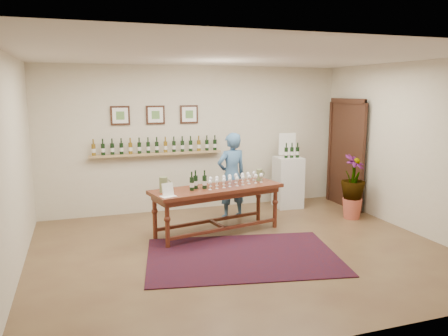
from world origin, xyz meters
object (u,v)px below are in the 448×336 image
object	(u,v)px
display_pedestal	(288,182)
tasting_table	(217,194)
potted_plant	(353,187)
person	(232,176)

from	to	relation	value
display_pedestal	tasting_table	bearing A→B (deg)	-148.58
display_pedestal	potted_plant	distance (m)	1.36
display_pedestal	potted_plant	size ratio (longest dim) A/B	1.00
display_pedestal	potted_plant	xyz separation A→B (m)	(0.75, -1.13, 0.09)
person	potted_plant	bearing A→B (deg)	151.03
tasting_table	person	size ratio (longest dim) A/B	1.45
tasting_table	potted_plant	world-z (taller)	potted_plant
potted_plant	person	bearing A→B (deg)	160.15
potted_plant	person	distance (m)	2.23
display_pedestal	person	xyz separation A→B (m)	(-1.34, -0.37, 0.28)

